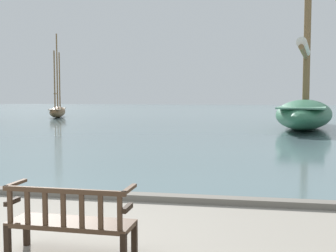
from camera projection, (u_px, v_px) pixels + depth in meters
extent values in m
cube|color=slate|center=(218.00, 113.00, 47.81)|extent=(100.00, 80.00, 0.08)
cube|color=slate|center=(92.00, 195.00, 8.42)|extent=(40.00, 0.30, 0.12)
cube|color=black|center=(27.00, 230.00, 5.74)|extent=(0.07, 0.07, 0.42)
cube|color=black|center=(134.00, 238.00, 5.42)|extent=(0.07, 0.07, 0.42)
cube|color=black|center=(8.00, 241.00, 5.30)|extent=(0.07, 0.07, 0.42)
cube|color=black|center=(124.00, 250.00, 4.98)|extent=(0.07, 0.07, 0.42)
cube|color=#422D1E|center=(71.00, 223.00, 5.35)|extent=(1.61, 0.56, 0.06)
cube|color=#422D1E|center=(63.00, 191.00, 5.10)|extent=(1.60, 0.09, 0.06)
cube|color=#422D1E|center=(10.00, 207.00, 5.26)|extent=(0.06, 0.04, 0.41)
cube|color=#422D1E|center=(27.00, 208.00, 5.21)|extent=(0.06, 0.04, 0.41)
cube|color=#422D1E|center=(45.00, 209.00, 5.16)|extent=(0.06, 0.04, 0.41)
cube|color=#422D1E|center=(63.00, 210.00, 5.11)|extent=(0.06, 0.04, 0.41)
cube|color=#422D1E|center=(82.00, 211.00, 5.06)|extent=(0.06, 0.04, 0.41)
cube|color=#422D1E|center=(101.00, 212.00, 5.02)|extent=(0.06, 0.04, 0.41)
cube|color=#422D1E|center=(120.00, 213.00, 4.97)|extent=(0.06, 0.04, 0.41)
cube|color=black|center=(12.00, 202.00, 5.40)|extent=(0.07, 0.30, 0.06)
cube|color=#422D1E|center=(16.00, 184.00, 5.47)|extent=(0.07, 0.47, 0.04)
cube|color=black|center=(127.00, 208.00, 5.08)|extent=(0.07, 0.30, 0.06)
cube|color=#422D1E|center=(129.00, 189.00, 5.15)|extent=(0.07, 0.47, 0.04)
ellipsoid|color=brown|center=(58.00, 112.00, 37.35)|extent=(2.55, 5.16, 0.96)
cube|color=#997A5B|center=(58.00, 109.00, 37.33)|extent=(2.10, 4.50, 0.08)
cylinder|color=brown|center=(57.00, 71.00, 37.21)|extent=(0.12, 0.12, 6.59)
cylinder|color=brown|center=(56.00, 94.00, 36.40)|extent=(0.64, 1.87, 0.09)
cylinder|color=brown|center=(60.00, 80.00, 38.64)|extent=(0.12, 0.12, 5.10)
cylinder|color=brown|center=(55.00, 80.00, 35.77)|extent=(0.12, 0.12, 4.96)
cylinder|color=brown|center=(62.00, 108.00, 40.19)|extent=(0.30, 0.72, 0.09)
ellipsoid|color=#2D6647|center=(304.00, 114.00, 25.06)|extent=(5.06, 11.95, 1.71)
cube|color=#5B9375|center=(305.00, 106.00, 25.02)|extent=(4.05, 10.45, 0.08)
cylinder|color=brown|center=(304.00, 53.00, 22.36)|extent=(1.24, 5.78, 0.25)
cylinder|color=silver|center=(304.00, 48.00, 22.34)|extent=(1.39, 5.25, 0.50)
cylinder|color=brown|center=(309.00, 29.00, 27.91)|extent=(0.31, 0.31, 10.01)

